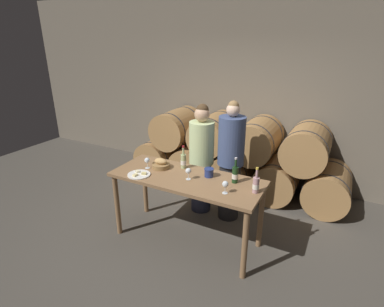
% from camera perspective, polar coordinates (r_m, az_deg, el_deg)
% --- Properties ---
extents(ground_plane, '(10.00, 10.00, 0.00)m').
position_cam_1_polar(ground_plane, '(4.02, -1.00, -15.92)').
color(ground_plane, '#4C473F').
extents(stone_wall_back, '(10.00, 0.12, 3.20)m').
position_cam_1_polar(stone_wall_back, '(5.34, 10.77, 11.90)').
color(stone_wall_back, '#706656').
rests_on(stone_wall_back, ground_plane).
extents(barrel_stack, '(3.64, 0.88, 1.25)m').
position_cam_1_polar(barrel_stack, '(5.09, 8.08, -0.27)').
color(barrel_stack, '#A87A47').
rests_on(barrel_stack, ground_plane).
extents(tasting_table, '(1.83, 0.72, 0.88)m').
position_cam_1_polar(tasting_table, '(3.61, -1.07, -6.10)').
color(tasting_table, olive).
rests_on(tasting_table, ground_plane).
extents(person_left, '(0.35, 0.35, 1.61)m').
position_cam_1_polar(person_left, '(4.26, 1.81, -1.04)').
color(person_left, '#2D334C').
rests_on(person_left, ground_plane).
extents(person_right, '(0.36, 0.36, 1.69)m').
position_cam_1_polar(person_right, '(4.09, 7.34, -1.61)').
color(person_right, '#232326').
rests_on(person_right, ground_plane).
extents(wine_bottle_red, '(0.07, 0.07, 0.31)m').
position_cam_1_polar(wine_bottle_red, '(3.42, 8.22, -3.94)').
color(wine_bottle_red, '#193819').
rests_on(wine_bottle_red, tasting_table).
extents(wine_bottle_white, '(0.07, 0.07, 0.30)m').
position_cam_1_polar(wine_bottle_white, '(3.77, -1.64, -1.39)').
color(wine_bottle_white, '#ADBC7F').
rests_on(wine_bottle_white, tasting_table).
extents(wine_bottle_rose, '(0.07, 0.07, 0.29)m').
position_cam_1_polar(wine_bottle_rose, '(3.25, 12.08, -5.80)').
color(wine_bottle_rose, '#BC8E93').
rests_on(wine_bottle_rose, tasting_table).
extents(blue_crock, '(0.12, 0.12, 0.10)m').
position_cam_1_polar(blue_crock, '(3.55, 3.26, -3.57)').
color(blue_crock, navy).
rests_on(blue_crock, tasting_table).
extents(bread_basket, '(0.23, 0.23, 0.13)m').
position_cam_1_polar(bread_basket, '(3.81, -5.95, -2.06)').
color(bread_basket, olive).
rests_on(bread_basket, tasting_table).
extents(cheese_plate, '(0.27, 0.27, 0.04)m').
position_cam_1_polar(cheese_plate, '(3.66, -10.07, -3.95)').
color(cheese_plate, white).
rests_on(cheese_plate, tasting_table).
extents(wine_glass_far_left, '(0.07, 0.07, 0.14)m').
position_cam_1_polar(wine_glass_far_left, '(3.80, -8.50, -1.33)').
color(wine_glass_far_left, white).
rests_on(wine_glass_far_left, tasting_table).
extents(wine_glass_left, '(0.07, 0.07, 0.14)m').
position_cam_1_polar(wine_glass_left, '(3.46, -0.70, -3.41)').
color(wine_glass_left, white).
rests_on(wine_glass_left, tasting_table).
extents(wine_glass_center, '(0.07, 0.07, 0.14)m').
position_cam_1_polar(wine_glass_center, '(3.18, 6.36, -5.90)').
color(wine_glass_center, white).
rests_on(wine_glass_center, tasting_table).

